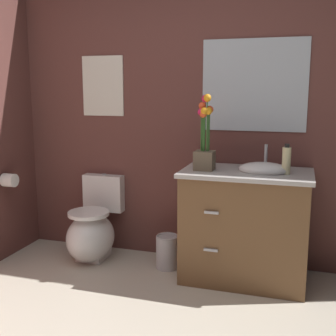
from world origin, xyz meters
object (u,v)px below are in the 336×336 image
at_px(wall_mirror, 254,85).
at_px(soap_bottle, 286,160).
at_px(wall_poster, 103,86).
at_px(toilet, 93,231).
at_px(toilet_paper_roll, 9,180).
at_px(vanity_cabinet, 245,224).
at_px(flower_vase, 205,142).
at_px(trash_bin, 167,252).

bearing_deg(wall_mirror, soap_bottle, -49.75).
distance_m(soap_bottle, wall_poster, 1.66).
bearing_deg(wall_mirror, toilet, -168.12).
distance_m(soap_bottle, toilet_paper_roll, 2.22).
bearing_deg(wall_poster, wall_mirror, 0.00).
distance_m(vanity_cabinet, flower_vase, 0.68).
bearing_deg(soap_bottle, vanity_cabinet, 173.30).
bearing_deg(trash_bin, vanity_cabinet, -1.97).
height_order(wall_mirror, toilet_paper_roll, wall_mirror).
bearing_deg(wall_poster, toilet, -90.00).
height_order(toilet, wall_mirror, wall_mirror).
relative_size(wall_poster, toilet_paper_roll, 4.58).
xyz_separation_m(flower_vase, toilet_paper_roll, (-1.62, -0.12, -0.36)).
bearing_deg(toilet, trash_bin, -0.46).
bearing_deg(trash_bin, soap_bottle, -3.43).
height_order(soap_bottle, wall_mirror, wall_mirror).
bearing_deg(soap_bottle, toilet_paper_roll, -176.41).
height_order(toilet, trash_bin, toilet).
xyz_separation_m(vanity_cabinet, flower_vase, (-0.31, -0.05, 0.61)).
bearing_deg(wall_mirror, trash_bin, -155.98).
xyz_separation_m(toilet, flower_vase, (0.97, -0.07, 0.80)).
distance_m(flower_vase, trash_bin, 0.96).
height_order(vanity_cabinet, soap_bottle, soap_bottle).
relative_size(flower_vase, wall_poster, 1.10).
bearing_deg(toilet, flower_vase, -4.31).
relative_size(soap_bottle, toilet_paper_roll, 1.94).
bearing_deg(flower_vase, wall_poster, 160.62).
bearing_deg(trash_bin, wall_poster, 157.54).
distance_m(toilet, soap_bottle, 1.70).
distance_m(vanity_cabinet, wall_mirror, 1.06).
relative_size(trash_bin, toilet_paper_roll, 2.47).
relative_size(toilet, trash_bin, 2.54).
height_order(flower_vase, wall_mirror, wall_mirror).
bearing_deg(vanity_cabinet, soap_bottle, -6.70).
height_order(flower_vase, toilet_paper_roll, flower_vase).
bearing_deg(vanity_cabinet, trash_bin, 178.03).
xyz_separation_m(flower_vase, soap_bottle, (0.58, 0.01, -0.11)).
distance_m(flower_vase, soap_bottle, 0.59).
relative_size(vanity_cabinet, toilet_paper_roll, 9.23).
relative_size(flower_vase, wall_mirror, 0.69).
bearing_deg(wall_mirror, flower_vase, -131.75).
relative_size(flower_vase, trash_bin, 2.03).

